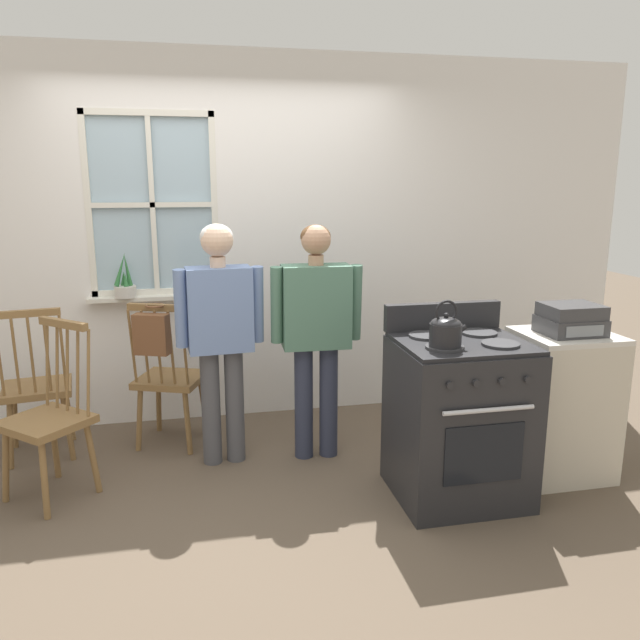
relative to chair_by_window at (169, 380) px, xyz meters
The scene contains 13 objects.
ground_plane 1.11m from the chair_by_window, 63.56° to the right, with size 16.00×16.00×0.00m, color brown.
wall_back 1.11m from the chair_by_window, 45.92° to the left, with size 6.40×0.16×2.70m.
chair_by_window is the anchor object (origin of this frame).
chair_near_wall 0.89m from the chair_by_window, 136.98° to the right, with size 0.58×0.58×1.02m.
chair_center_cluster 0.84m from the chair_by_window, behind, with size 0.48×0.46×1.02m.
person_elderly_left 0.68m from the chair_by_window, 46.26° to the right, with size 0.55×0.24×1.54m.
person_teen_center 1.12m from the chair_by_window, 22.88° to the right, with size 0.58×0.23×1.53m.
stove 1.95m from the chair_by_window, 33.54° to the right, with size 0.71×0.68×1.08m.
kettle 1.98m from the chair_by_window, 39.51° to the right, with size 0.21×0.17×0.25m.
potted_plant 0.77m from the chair_by_window, 125.46° to the left, with size 0.15×0.15×0.32m.
handbag 0.45m from the chair_by_window, 111.12° to the right, with size 0.24×0.24×0.31m.
side_counter 2.55m from the chair_by_window, 21.94° to the right, with size 0.55×0.50×0.90m.
stereo 2.61m from the chair_by_window, 22.37° to the right, with size 0.34×0.29×0.18m.
Camera 1 is at (-0.29, -3.27, 1.80)m, focal length 35.00 mm.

